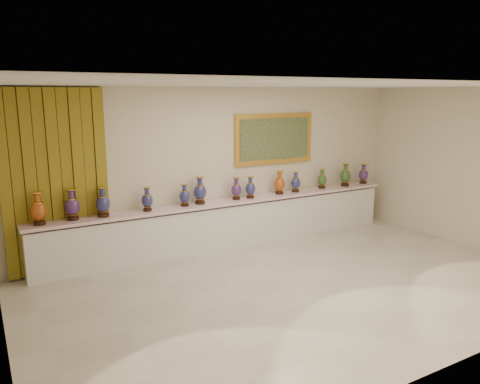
{
  "coord_description": "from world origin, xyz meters",
  "views": [
    {
      "loc": [
        -4.1,
        -5.33,
        2.88
      ],
      "look_at": [
        -0.08,
        1.7,
        1.17
      ],
      "focal_mm": 35.0,
      "sensor_mm": 36.0,
      "label": 1
    }
  ],
  "objects_px": {
    "counter": "(229,224)",
    "vase_0": "(38,210)",
    "vase_2": "(103,203)",
    "vase_1": "(72,206)"
  },
  "relations": [
    {
      "from": "counter",
      "to": "vase_2",
      "type": "height_order",
      "value": "vase_2"
    },
    {
      "from": "vase_1",
      "to": "vase_2",
      "type": "xyz_separation_m",
      "value": [
        0.47,
        -0.04,
        -0.0
      ]
    },
    {
      "from": "vase_1",
      "to": "vase_2",
      "type": "distance_m",
      "value": 0.48
    },
    {
      "from": "vase_2",
      "to": "vase_0",
      "type": "bearing_deg",
      "value": -179.9
    },
    {
      "from": "counter",
      "to": "vase_0",
      "type": "height_order",
      "value": "vase_0"
    },
    {
      "from": "vase_2",
      "to": "counter",
      "type": "bearing_deg",
      "value": 1.06
    },
    {
      "from": "counter",
      "to": "vase_1",
      "type": "bearing_deg",
      "value": -179.96
    },
    {
      "from": "vase_0",
      "to": "vase_2",
      "type": "distance_m",
      "value": 0.98
    },
    {
      "from": "counter",
      "to": "vase_2",
      "type": "distance_m",
      "value": 2.46
    },
    {
      "from": "counter",
      "to": "vase_2",
      "type": "xyz_separation_m",
      "value": [
        -2.36,
        -0.04,
        0.69
      ]
    }
  ]
}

